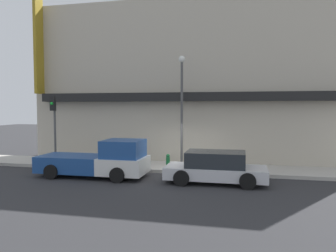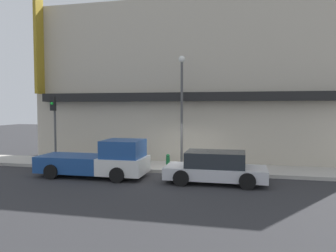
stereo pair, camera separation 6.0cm
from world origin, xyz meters
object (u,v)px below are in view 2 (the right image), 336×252
Objects in this scene: parked_car at (215,167)px; street_lamp at (182,98)px; fire_hydrant at (168,161)px; pickup_truck at (100,161)px; traffic_light at (54,118)px.

parked_car is 4.70m from street_lamp.
fire_hydrant is (-2.69, 2.18, -0.15)m from parked_car.
pickup_truck is 1.19× the size of parked_car.
traffic_light is at bearing -172.56° from street_lamp.
street_lamp is at bearing 44.14° from fire_hydrant.
parked_car is at bearing 1.83° from pickup_truck.
fire_hydrant is 0.12× the size of street_lamp.
pickup_truck is 3.64m from fire_hydrant.
parked_car is at bearing -11.43° from traffic_light.
parked_car is at bearing -39.04° from fire_hydrant.
street_lamp reaches higher than fire_hydrant.
pickup_truck is 1.40× the size of traffic_light.
pickup_truck is 7.28× the size of fire_hydrant.
pickup_truck is 5.60m from parked_car.
traffic_light is at bearing -177.18° from fire_hydrant.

